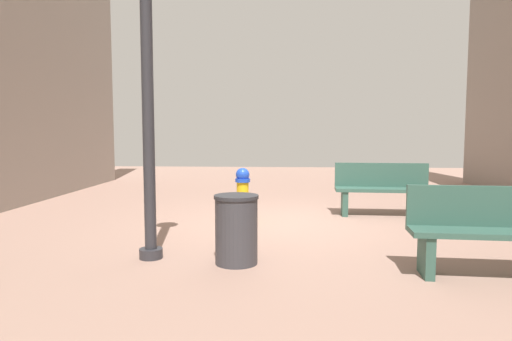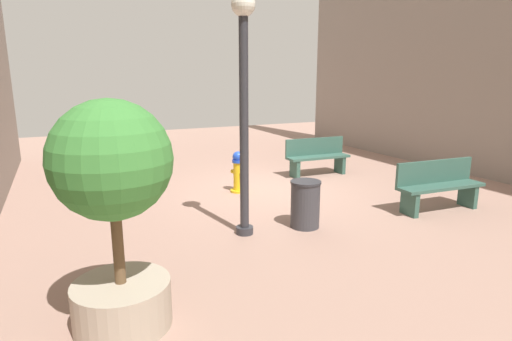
{
  "view_description": "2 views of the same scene",
  "coord_description": "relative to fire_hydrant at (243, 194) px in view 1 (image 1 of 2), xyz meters",
  "views": [
    {
      "loc": [
        0.01,
        7.48,
        1.54
      ],
      "look_at": [
        0.45,
        0.56,
        0.93
      ],
      "focal_mm": 31.6,
      "sensor_mm": 36.0,
      "label": 1
    },
    {
      "loc": [
        4.2,
        8.09,
        2.51
      ],
      "look_at": [
        0.68,
        0.69,
        0.65
      ],
      "focal_mm": 29.21,
      "sensor_mm": 36.0,
      "label": 2
    }
  ],
  "objects": [
    {
      "name": "bench_near",
      "position": [
        -2.48,
        -0.64,
        0.04
      ],
      "size": [
        1.7,
        0.52,
        0.95
      ],
      "color": "#33594C",
      "rests_on": "ground_plane"
    },
    {
      "name": "ground_plane",
      "position": [
        -0.72,
        0.14,
        -0.46
      ],
      "size": [
        23.4,
        23.4,
        0.0
      ],
      "primitive_type": "plane",
      "color": "#9E7A6B"
    },
    {
      "name": "trash_bin",
      "position": [
        -0.15,
        2.52,
        -0.05
      ],
      "size": [
        0.52,
        0.52,
        0.8
      ],
      "color": "#38383D",
      "rests_on": "ground_plane"
    },
    {
      "name": "bench_far",
      "position": [
        -2.94,
        2.81,
        0.04
      ],
      "size": [
        1.82,
        0.55,
        0.95
      ],
      "color": "#33594C",
      "rests_on": "ground_plane"
    },
    {
      "name": "street_lamp",
      "position": [
        0.9,
        2.37,
        1.86
      ],
      "size": [
        0.36,
        0.36,
        3.71
      ],
      "color": "#2D2D33",
      "rests_on": "ground_plane"
    },
    {
      "name": "fire_hydrant",
      "position": [
        0.0,
        0.0,
        0.0
      ],
      "size": [
        0.41,
        0.44,
        0.91
      ],
      "color": "gold",
      "rests_on": "ground_plane"
    }
  ]
}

